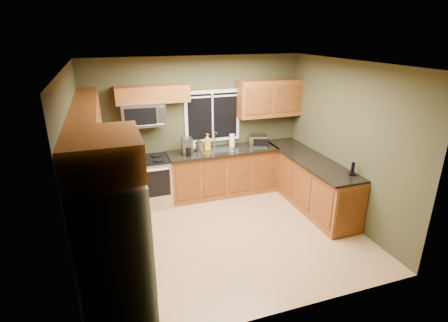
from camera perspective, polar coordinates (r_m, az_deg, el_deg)
floor at (r=5.84m, az=0.66°, el=-11.83°), size 4.20×4.20×0.00m
ceiling at (r=4.95m, az=0.79°, el=15.56°), size 4.20×4.20×0.00m
back_wall at (r=6.89m, az=-4.31°, el=5.53°), size 4.20×0.00×4.20m
front_wall at (r=3.75m, az=10.05°, el=-8.19°), size 4.20×0.00×4.20m
left_wall at (r=5.00m, az=-22.63°, el=-1.99°), size 0.00×3.60×3.60m
right_wall at (r=6.24m, az=19.25°, el=2.79°), size 0.00×3.60×3.60m
window at (r=6.90m, az=-1.89°, el=7.34°), size 1.12×0.03×1.02m
base_cabinets_left at (r=5.79m, az=-18.23°, el=-8.19°), size 0.60×2.65×0.90m
countertop_left at (r=5.58m, az=-18.51°, el=-3.91°), size 0.65×2.65×0.04m
base_cabinets_back at (r=7.02m, az=-0.21°, el=-1.89°), size 2.17×0.60×0.90m
countertop_back at (r=6.83m, az=-0.15°, el=1.68°), size 2.17×0.65×0.04m
base_cabinets_peninsula at (r=6.79m, az=13.61°, el=-3.32°), size 0.60×2.52×0.90m
countertop_peninsula at (r=6.61m, az=13.72°, el=0.41°), size 0.65×2.50×0.04m
upper_cabinets_left at (r=5.29m, az=-21.38°, el=5.22°), size 0.33×2.65×0.72m
upper_cabinets_back_left at (r=6.42m, az=-11.58°, el=10.65°), size 1.30×0.33×0.30m
upper_cabinets_back_right at (r=7.12m, az=7.46°, el=10.12°), size 1.30×0.33×0.72m
upper_cabinet_over_fridge at (r=3.53m, az=-19.24°, el=1.16°), size 0.72×0.90×0.38m
refrigerator at (r=4.03m, az=-17.30°, el=-14.18°), size 0.74×0.90×1.80m
range at (r=6.70m, az=-12.10°, el=-3.34°), size 0.76×0.69×0.94m
microwave at (r=6.44m, az=-13.10°, el=7.46°), size 0.76×0.41×0.42m
sink at (r=6.80m, az=-1.12°, el=1.88°), size 0.60×0.42×0.36m
toaster_oven at (r=7.06m, az=5.58°, el=3.34°), size 0.42×0.37×0.22m
coffee_maker at (r=6.56m, az=-6.03°, el=2.31°), size 0.20×0.27×0.32m
kettle at (r=6.71m, az=-4.07°, el=2.50°), size 0.17×0.17×0.25m
paper_towel_roll at (r=6.98m, az=1.32°, el=3.38°), size 0.14×0.14×0.28m
soap_bottle_a at (r=6.76m, az=-2.72°, el=3.10°), size 0.16×0.17×0.33m
soap_bottle_c at (r=6.81m, az=-5.08°, el=2.54°), size 0.16×0.16×0.19m
cordless_phone at (r=5.98m, az=20.22°, el=-1.57°), size 0.13×0.13×0.22m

